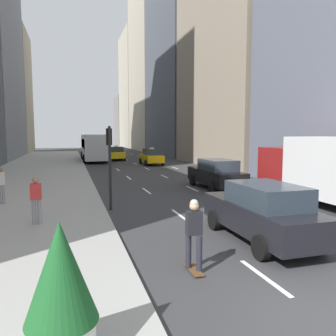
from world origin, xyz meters
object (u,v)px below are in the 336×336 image
at_px(sedan_black_near, 216,174).
at_px(pedestrian_mid_block, 36,198).
at_px(city_bus, 93,146).
at_px(box_truck, 333,169).
at_px(taxi_lead, 151,157).
at_px(pedestrian_far_walking, 1,184).
at_px(planter_with_shrub, 61,289).
at_px(traffic_light_pole, 110,154).
at_px(skateboarder, 194,232).
at_px(sedan_silver_behind, 262,212).
at_px(taxi_second, 116,153).

bearing_deg(sedan_black_near, pedestrian_mid_block, -148.36).
distance_m(sedan_black_near, city_bus, 24.68).
bearing_deg(box_truck, sedan_black_near, 114.47).
height_order(taxi_lead, box_truck, box_truck).
bearing_deg(pedestrian_far_walking, sedan_black_near, 9.45).
distance_m(planter_with_shrub, pedestrian_far_walking, 11.82).
xyz_separation_m(pedestrian_mid_block, traffic_light_pole, (2.79, 2.17, 1.34)).
bearing_deg(traffic_light_pole, city_bus, 87.65).
bearing_deg(planter_with_shrub, box_truck, 32.49).
height_order(box_truck, pedestrian_far_walking, box_truck).
xyz_separation_m(box_truck, pedestrian_far_walking, (-14.19, 4.26, -0.64)).
bearing_deg(skateboarder, city_bus, 89.97).
xyz_separation_m(taxi_lead, pedestrian_mid_block, (-9.54, -22.23, 0.19)).
bearing_deg(box_truck, sedan_silver_behind, -150.49).
distance_m(taxi_lead, skateboarder, 27.78).
bearing_deg(city_bus, sedan_silver_behind, -85.18).
height_order(taxi_lead, pedestrian_mid_block, taxi_lead).
distance_m(city_bus, pedestrian_far_walking, 26.56).
distance_m(taxi_lead, taxi_second, 8.12).
xyz_separation_m(skateboarder, planter_with_shrub, (-2.90, -2.51, 0.19)).
distance_m(skateboarder, pedestrian_mid_block, 6.33).
height_order(sedan_silver_behind, pedestrian_mid_block, pedestrian_mid_block).
bearing_deg(pedestrian_mid_block, sedan_black_near, 31.64).
height_order(taxi_lead, planter_with_shrub, planter_with_shrub).
height_order(planter_with_shrub, pedestrian_far_walking, planter_with_shrub).
bearing_deg(skateboarder, pedestrian_far_walking, 122.72).
relative_size(city_bus, planter_with_shrub, 5.95).
xyz_separation_m(taxi_second, skateboarder, (-2.83, -34.83, 0.08)).
xyz_separation_m(taxi_lead, box_truck, (2.80, -22.50, 0.83)).
relative_size(taxi_lead, pedestrian_far_walking, 2.67).
relative_size(city_bus, skateboarder, 6.65).
xyz_separation_m(taxi_second, box_truck, (5.60, -30.13, 0.83)).
distance_m(sedan_black_near, pedestrian_far_walking, 11.54).
bearing_deg(taxi_lead, pedestrian_far_walking, -121.96).
relative_size(sedan_silver_behind, pedestrian_far_walking, 2.81).
height_order(skateboarder, pedestrian_mid_block, pedestrian_mid_block).
bearing_deg(city_bus, traffic_light_pole, -92.35).
bearing_deg(planter_with_shrub, taxi_lead, 73.98).
relative_size(skateboarder, pedestrian_mid_block, 1.06).
height_order(city_bus, planter_with_shrub, city_bus).
relative_size(taxi_second, sedan_silver_behind, 0.95).
distance_m(sedan_silver_behind, pedestrian_mid_block, 7.57).
distance_m(taxi_lead, box_truck, 22.69).
distance_m(sedan_black_near, sedan_silver_behind, 9.73).
height_order(taxi_second, skateboarder, taxi_second).
bearing_deg(sedan_silver_behind, taxi_lead, 83.78).
relative_size(sedan_black_near, skateboarder, 2.80).
bearing_deg(taxi_second, city_bus, 179.11).
xyz_separation_m(planter_with_shrub, traffic_light_pole, (1.78, 9.66, 1.26)).
bearing_deg(pedestrian_far_walking, planter_with_shrub, -76.03).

